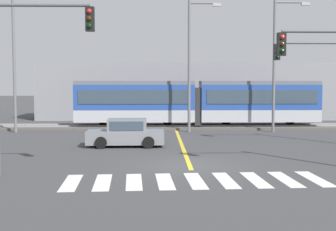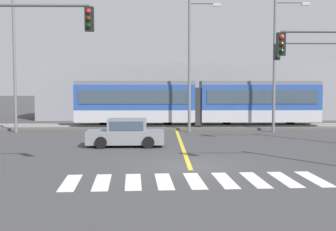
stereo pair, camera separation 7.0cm
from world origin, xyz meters
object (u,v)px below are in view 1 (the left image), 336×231
object	(u,v)px
light_rail_tram	(197,101)
street_lamp_east	(277,57)
traffic_light_mid_right	(322,72)
traffic_light_near_left	(28,57)
sedan_crossing	(126,134)
street_lamp_centre	(192,58)
street_lamp_west	(17,53)

from	to	relation	value
light_rail_tram	street_lamp_east	xyz separation A→B (m)	(5.39, -3.02, 3.21)
traffic_light_mid_right	traffic_light_near_left	bearing A→B (deg)	-148.72
sedan_crossing	traffic_light_mid_right	world-z (taller)	traffic_light_mid_right
light_rail_tram	street_lamp_centre	size ratio (longest dim) A/B	2.02
light_rail_tram	traffic_light_mid_right	size ratio (longest dim) A/B	2.99
traffic_light_mid_right	street_lamp_east	distance (m)	6.81
traffic_light_near_left	street_lamp_centre	bearing A→B (deg)	64.59
sedan_crossing	traffic_light_near_left	size ratio (longest dim) A/B	0.63
sedan_crossing	traffic_light_near_left	world-z (taller)	traffic_light_near_left
light_rail_tram	traffic_light_near_left	bearing A→B (deg)	-113.27
sedan_crossing	street_lamp_west	size ratio (longest dim) A/B	0.43
sedan_crossing	traffic_light_mid_right	xyz separation A→B (m)	(11.00, 0.59, 3.40)
light_rail_tram	traffic_light_mid_right	world-z (taller)	traffic_light_mid_right
street_lamp_centre	street_lamp_east	bearing A→B (deg)	-0.36
traffic_light_near_left	street_lamp_centre	size ratio (longest dim) A/B	0.74
traffic_light_mid_right	street_lamp_centre	bearing A→B (deg)	135.55
sedan_crossing	street_lamp_east	bearing A→B (deg)	35.51
traffic_light_mid_right	street_lamp_west	xyz separation A→B (m)	(-19.00, 6.65, 1.47)
street_lamp_east	traffic_light_near_left	bearing A→B (deg)	-131.03
light_rail_tram	street_lamp_east	world-z (taller)	street_lamp_east
sedan_crossing	street_lamp_centre	size ratio (longest dim) A/B	0.46
traffic_light_near_left	street_lamp_east	world-z (taller)	street_lamp_east
sedan_crossing	street_lamp_centre	xyz separation A→B (m)	(4.17, 7.29, 4.49)
traffic_light_near_left	sedan_crossing	bearing A→B (deg)	68.87
traffic_light_mid_right	light_rail_tram	bearing A→B (deg)	122.75
street_lamp_east	traffic_light_mid_right	bearing A→B (deg)	-82.85
street_lamp_centre	traffic_light_near_left	bearing A→B (deg)	-115.41
street_lamp_west	street_lamp_centre	size ratio (longest dim) A/B	1.08
sedan_crossing	street_lamp_centre	bearing A→B (deg)	60.24
sedan_crossing	street_lamp_centre	world-z (taller)	street_lamp_centre
street_lamp_west	light_rail_tram	bearing A→B (deg)	13.36
street_lamp_centre	street_lamp_west	bearing A→B (deg)	-179.77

